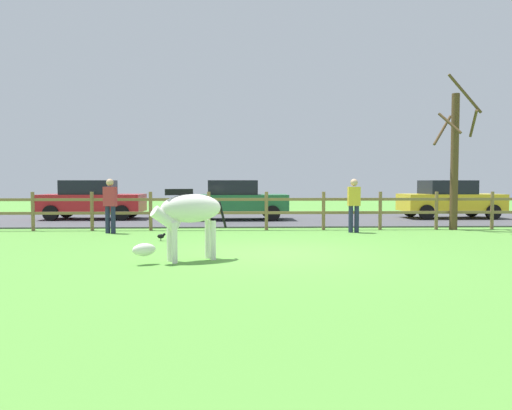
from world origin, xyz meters
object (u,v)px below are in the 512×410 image
object	(u,v)px
parked_car_red	(92,199)
visitor_right_of_tree	(110,203)
crow_on_grass	(161,236)
parked_car_yellow	(449,199)
zebra	(187,214)
visitor_left_of_tree	(354,203)
bare_tree	(455,156)
parked_car_green	(236,200)

from	to	relation	value
parked_car_red	visitor_right_of_tree	world-z (taller)	visitor_right_of_tree
crow_on_grass	parked_car_yellow	xyz separation A→B (m)	(10.73, 6.81, 0.72)
crow_on_grass	zebra	bearing A→B (deg)	-72.06
parked_car_yellow	visitor_left_of_tree	xyz separation A→B (m)	(-5.18, -4.93, 0.06)
bare_tree	visitor_left_of_tree	world-z (taller)	bare_tree
crow_on_grass	visitor_right_of_tree	world-z (taller)	visitor_right_of_tree
crow_on_grass	visitor_right_of_tree	bearing A→B (deg)	133.82
parked_car_green	crow_on_grass	bearing A→B (deg)	-106.65
visitor_right_of_tree	parked_car_yellow	bearing A→B (deg)	21.34
zebra	parked_car_green	size ratio (longest dim) A/B	0.44
parked_car_red	parked_car_yellow	distance (m)	14.62
visitor_left_of_tree	crow_on_grass	bearing A→B (deg)	-161.30
parked_car_red	visitor_left_of_tree	bearing A→B (deg)	-27.76
bare_tree	parked_car_green	xyz separation A→B (m)	(-7.08, 3.77, -1.52)
bare_tree	visitor_right_of_tree	size ratio (longest dim) A/B	2.97
crow_on_grass	parked_car_red	size ratio (longest dim) A/B	0.05
parked_car_yellow	parked_car_green	bearing A→B (deg)	-177.07
bare_tree	zebra	world-z (taller)	bare_tree
crow_on_grass	parked_car_red	world-z (taller)	parked_car_red
zebra	crow_on_grass	xyz separation A→B (m)	(-1.04, 3.20, -0.80)
bare_tree	visitor_left_of_tree	bearing A→B (deg)	-168.22
bare_tree	visitor_right_of_tree	xyz separation A→B (m)	(-10.81, -0.69, -1.46)
bare_tree	zebra	size ratio (longest dim) A/B	2.74
zebra	crow_on_grass	distance (m)	3.46
bare_tree	visitor_right_of_tree	distance (m)	10.93
parked_car_red	parked_car_green	xyz separation A→B (m)	(5.79, -0.49, 0.00)
crow_on_grass	parked_car_yellow	size ratio (longest dim) A/B	0.05
crow_on_grass	parked_car_green	distance (m)	6.68
parked_car_yellow	parked_car_green	xyz separation A→B (m)	(-8.83, -0.45, 0.00)
crow_on_grass	parked_car_red	distance (m)	7.91
parked_car_yellow	parked_car_green	world-z (taller)	same
bare_tree	parked_car_green	distance (m)	8.16
parked_car_yellow	parked_car_red	bearing A→B (deg)	179.86
parked_car_red	visitor_left_of_tree	distance (m)	10.67
crow_on_grass	visitor_left_of_tree	world-z (taller)	visitor_left_of_tree
parked_car_yellow	visitor_right_of_tree	world-z (taller)	visitor_right_of_tree
bare_tree	zebra	bearing A→B (deg)	-143.87
bare_tree	visitor_left_of_tree	distance (m)	3.80
parked_car_red	parked_car_green	size ratio (longest dim) A/B	0.99
zebra	parked_car_green	xyz separation A→B (m)	(0.86, 9.56, -0.08)
zebra	visitor_left_of_tree	xyz separation A→B (m)	(4.51, 5.08, -0.02)
parked_car_green	visitor_left_of_tree	xyz separation A→B (m)	(3.65, -4.48, 0.06)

